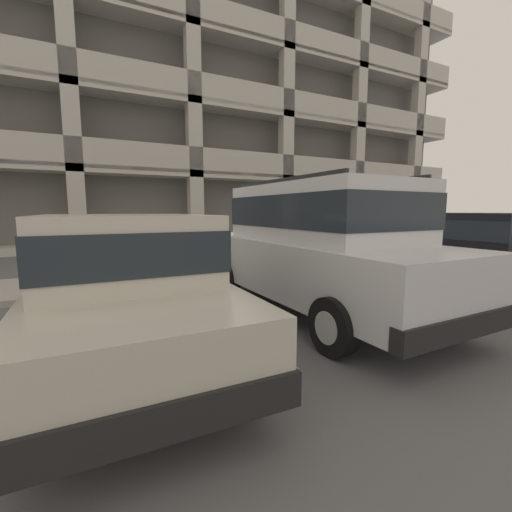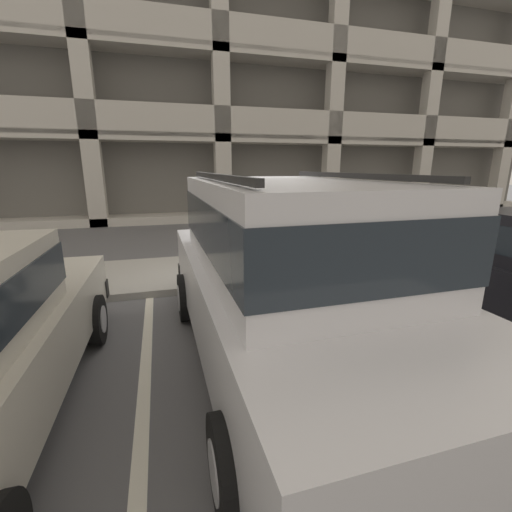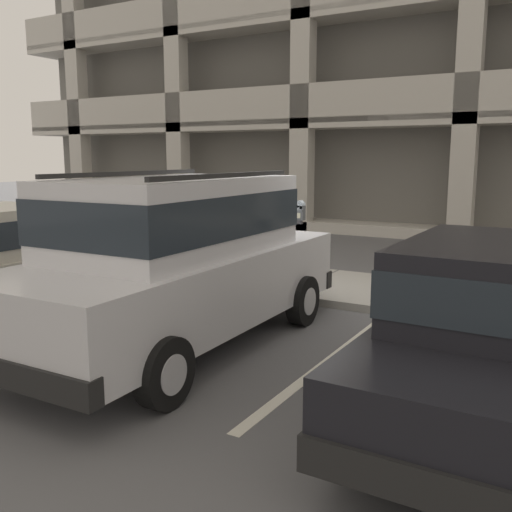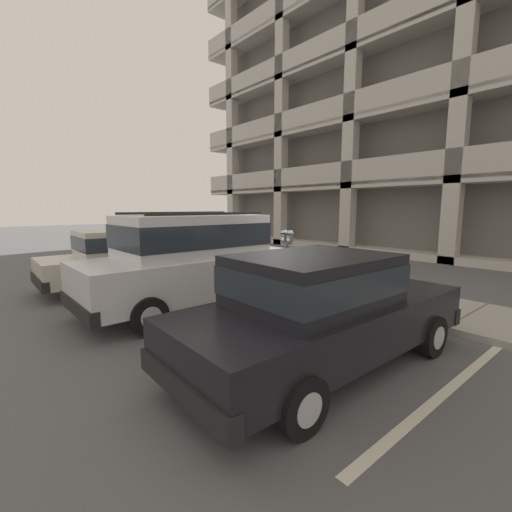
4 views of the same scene
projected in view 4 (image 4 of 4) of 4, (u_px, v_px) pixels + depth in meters
ground_plane at (275, 294)px, 8.71m from camera, size 80.00×80.00×0.10m
sidewalk at (309, 282)px, 9.53m from camera, size 40.00×2.20×0.12m
parking_stall_lines at (279, 318)px, 6.61m from camera, size 12.80×4.80×0.01m
silver_suv at (194, 257)px, 7.21m from camera, size 2.07×4.81×2.03m
red_sedan at (127, 257)px, 9.18m from camera, size 1.89×4.50×1.54m
dark_hatchback at (322, 307)px, 4.53m from camera, size 1.89×4.50×1.54m
parking_meter_near at (287, 245)px, 8.72m from camera, size 0.35×0.12×1.44m
parking_garage at (511, 50)px, 15.10m from camera, size 32.00×10.00×19.25m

